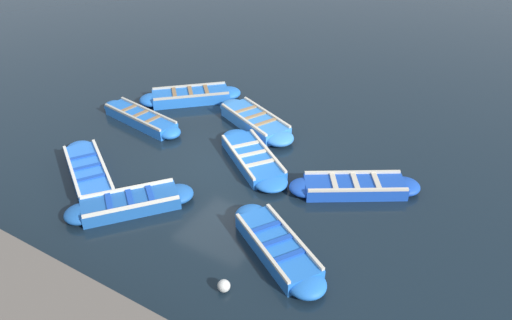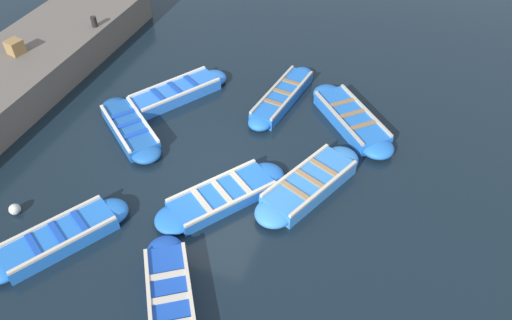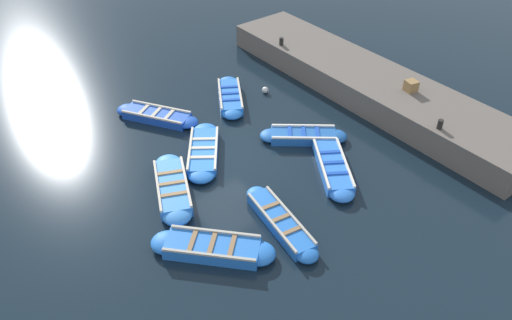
% 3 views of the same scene
% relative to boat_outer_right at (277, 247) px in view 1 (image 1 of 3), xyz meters
% --- Properties ---
extents(ground_plane, '(120.00, 120.00, 0.00)m').
position_rel_boat_outer_right_xyz_m(ground_plane, '(2.42, 3.21, -0.18)').
color(ground_plane, black).
extents(boat_outer_right, '(2.52, 3.38, 0.42)m').
position_rel_boat_outer_right_xyz_m(boat_outer_right, '(0.00, 0.00, 0.00)').
color(boat_outer_right, blue).
rests_on(boat_outer_right, ground).
extents(boat_outer_left, '(3.21, 3.33, 0.45)m').
position_rel_boat_outer_right_xyz_m(boat_outer_left, '(5.38, 6.65, 0.01)').
color(boat_outer_left, blue).
rests_on(boat_outer_left, ground).
extents(boat_tucked, '(1.25, 3.71, 0.41)m').
position_rel_boat_outer_right_xyz_m(boat_tucked, '(3.13, 7.04, -0.00)').
color(boat_tucked, blue).
rests_on(boat_tucked, ground).
extents(boat_stern_in, '(2.33, 3.69, 0.45)m').
position_rel_boat_outer_right_xyz_m(boat_stern_in, '(4.94, 3.62, 0.02)').
color(boat_stern_in, '#3884E0').
rests_on(boat_stern_in, ground).
extents(boat_drifting, '(3.10, 2.74, 0.41)m').
position_rel_boat_outer_right_xyz_m(boat_drifting, '(-0.53, 4.05, -0.01)').
color(boat_drifting, '#1E59AD').
rests_on(boat_drifting, ground).
extents(boat_end_of_row, '(2.72, 3.57, 0.42)m').
position_rel_boat_outer_right_xyz_m(boat_end_of_row, '(-0.08, 6.08, -0.00)').
color(boat_end_of_row, blue).
rests_on(boat_end_of_row, ground).
extents(boat_mid_row, '(2.63, 3.46, 0.40)m').
position_rel_boat_outer_right_xyz_m(boat_mid_row, '(3.19, -0.63, -0.01)').
color(boat_mid_row, '#1947B7').
rests_on(boat_mid_row, ground).
extents(boat_near_quay, '(2.90, 3.48, 0.37)m').
position_rel_boat_outer_right_xyz_m(boat_near_quay, '(3.00, 2.51, -0.03)').
color(boat_near_quay, blue).
rests_on(boat_near_quay, ground).
extents(buoy_orange_near, '(0.28, 0.28, 0.28)m').
position_rel_boat_outer_right_xyz_m(buoy_orange_near, '(-1.59, 0.40, -0.04)').
color(buoy_orange_near, silver).
rests_on(buoy_orange_near, ground).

